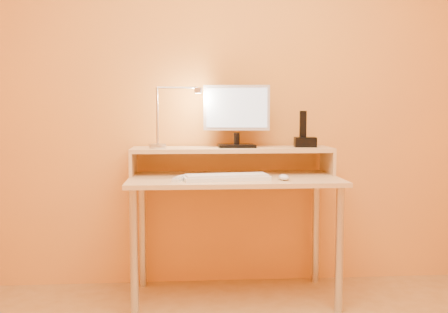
{
  "coord_description": "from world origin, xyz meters",
  "views": [
    {
      "loc": [
        -0.27,
        -1.67,
        1.09
      ],
      "look_at": [
        -0.06,
        1.13,
        0.84
      ],
      "focal_mm": 40.24,
      "sensor_mm": 36.0,
      "label": 1
    }
  ],
  "objects": [
    {
      "name": "phone_dock",
      "position": [
        0.45,
        1.33,
        0.91
      ],
      "size": [
        0.14,
        0.11,
        0.06
      ],
      "primitive_type": "cube",
      "rotation": [
        0.0,
        0.0,
        -0.1
      ],
      "color": "black",
      "rests_on": "desk_shelf"
    },
    {
      "name": "lamp_head",
      "position": [
        -0.2,
        1.3,
        1.22
      ],
      "size": [
        0.04,
        0.04,
        0.03
      ],
      "primitive_type": "cylinder",
      "color": "silver",
      "rests_on": "lamp_arm"
    },
    {
      "name": "monitor_screen",
      "position": [
        0.03,
        1.32,
        1.12
      ],
      "size": [
        0.36,
        0.04,
        0.23
      ],
      "primitive_type": "cube",
      "rotation": [
        0.0,
        0.0,
        -0.11
      ],
      "color": "#AEC3DA",
      "rests_on": "monitor_panel"
    },
    {
      "name": "mouse",
      "position": [
        0.26,
        1.02,
        0.74
      ],
      "size": [
        0.06,
        0.1,
        0.03
      ],
      "primitive_type": "ellipsoid",
      "rotation": [
        0.0,
        0.0,
        0.1
      ],
      "color": "silver",
      "rests_on": "desk_lower"
    },
    {
      "name": "desk_leg_fl",
      "position": [
        -0.55,
        0.93,
        0.35
      ],
      "size": [
        0.04,
        0.04,
        0.69
      ],
      "primitive_type": "cylinder",
      "color": "silver",
      "rests_on": "floor"
    },
    {
      "name": "monitor_back",
      "position": [
        0.03,
        1.36,
        1.12
      ],
      "size": [
        0.36,
        0.05,
        0.23
      ],
      "primitive_type": "cube",
      "rotation": [
        0.0,
        0.0,
        -0.11
      ],
      "color": "black",
      "rests_on": "monitor_panel"
    },
    {
      "name": "shelf_riser_right",
      "position": [
        0.59,
        1.33,
        0.79
      ],
      "size": [
        0.02,
        0.3,
        0.14
      ],
      "primitive_type": "cube",
      "color": "tan",
      "rests_on": "desk_lower"
    },
    {
      "name": "wall_back",
      "position": [
        0.0,
        1.5,
        1.25
      ],
      "size": [
        3.0,
        0.04,
        2.5
      ],
      "primitive_type": "cube",
      "color": "orange",
      "rests_on": "floor"
    },
    {
      "name": "lamp_arm",
      "position": [
        -0.32,
        1.3,
        1.24
      ],
      "size": [
        0.24,
        0.01,
        0.01
      ],
      "primitive_type": "cylinder",
      "rotation": [
        0.0,
        1.57,
        0.0
      ],
      "color": "silver",
      "rests_on": "lamp_post"
    },
    {
      "name": "desk_lower",
      "position": [
        0.0,
        1.18,
        0.71
      ],
      "size": [
        1.2,
        0.6,
        0.02
      ],
      "primitive_type": "cube",
      "color": "tan",
      "rests_on": "floor"
    },
    {
      "name": "desk_leg_bl",
      "position": [
        -0.55,
        1.43,
        0.35
      ],
      "size": [
        0.04,
        0.04,
        0.69
      ],
      "primitive_type": "cylinder",
      "color": "silver",
      "rests_on": "floor"
    },
    {
      "name": "desk_leg_fr",
      "position": [
        0.55,
        0.93,
        0.35
      ],
      "size": [
        0.04,
        0.04,
        0.69
      ],
      "primitive_type": "cylinder",
      "color": "silver",
      "rests_on": "floor"
    },
    {
      "name": "monitor_foot",
      "position": [
        0.03,
        1.33,
        0.89
      ],
      "size": [
        0.22,
        0.16,
        0.02
      ],
      "primitive_type": "cube",
      "color": "black",
      "rests_on": "desk_shelf"
    },
    {
      "name": "lamp_post",
      "position": [
        -0.44,
        1.3,
        1.07
      ],
      "size": [
        0.01,
        0.01,
        0.33
      ],
      "primitive_type": "cylinder",
      "color": "silver",
      "rests_on": "lamp_base"
    },
    {
      "name": "monitor_neck",
      "position": [
        0.03,
        1.33,
        0.93
      ],
      "size": [
        0.04,
        0.04,
        0.07
      ],
      "primitive_type": "cylinder",
      "color": "black",
      "rests_on": "monitor_foot"
    },
    {
      "name": "desk_leg_br",
      "position": [
        0.55,
        1.43,
        0.35
      ],
      "size": [
        0.04,
        0.04,
        0.69
      ],
      "primitive_type": "cylinder",
      "color": "silver",
      "rests_on": "floor"
    },
    {
      "name": "monitor_panel",
      "position": [
        0.03,
        1.34,
        1.12
      ],
      "size": [
        0.4,
        0.08,
        0.27
      ],
      "primitive_type": "cube",
      "rotation": [
        0.0,
        0.0,
        -0.11
      ],
      "color": "#B7B7C0",
      "rests_on": "monitor_neck"
    },
    {
      "name": "desk_shelf",
      "position": [
        0.0,
        1.33,
        0.87
      ],
      "size": [
        1.2,
        0.3,
        0.02
      ],
      "primitive_type": "cube",
      "color": "tan",
      "rests_on": "desk_lower"
    },
    {
      "name": "keyboard",
      "position": [
        -0.05,
        1.05,
        0.73
      ],
      "size": [
        0.49,
        0.21,
        0.02
      ],
      "primitive_type": "cube",
      "rotation": [
        0.0,
        0.0,
        0.14
      ],
      "color": "silver",
      "rests_on": "desk_lower"
    },
    {
      "name": "phone_led",
      "position": [
        0.49,
        1.28,
        0.91
      ],
      "size": [
        0.01,
        0.0,
        0.04
      ],
      "primitive_type": "cube",
      "color": "#1F28ED",
      "rests_on": "phone_dock"
    },
    {
      "name": "remote_control",
      "position": [
        -0.31,
        1.05,
        0.73
      ],
      "size": [
        0.1,
        0.17,
        0.02
      ],
      "primitive_type": "cube",
      "rotation": [
        0.0,
        0.0,
        -0.35
      ],
      "color": "silver",
      "rests_on": "desk_lower"
    },
    {
      "name": "phone_handset",
      "position": [
        0.43,
        1.33,
        1.02
      ],
      "size": [
        0.04,
        0.03,
        0.16
      ],
      "primitive_type": "cube",
      "rotation": [
        0.0,
        0.0,
        -0.1
      ],
      "color": "black",
      "rests_on": "phone_dock"
    },
    {
      "name": "lamp_bulb",
      "position": [
        -0.2,
        1.3,
        1.2
      ],
      "size": [
        0.03,
        0.03,
        0.0
      ],
      "primitive_type": "cylinder",
      "color": "#FFEAC6",
      "rests_on": "lamp_head"
    },
    {
      "name": "shelf_riser_left",
      "position": [
        -0.59,
        1.33,
        0.79
      ],
      "size": [
        0.02,
        0.3,
        0.14
      ],
      "primitive_type": "cube",
      "color": "tan",
      "rests_on": "desk_lower"
    },
    {
      "name": "lamp_base",
      "position": [
        -0.44,
        1.3,
        0.89
      ],
      "size": [
        0.1,
        0.1,
        0.02
      ],
      "primitive_type": "cylinder",
      "color": "silver",
      "rests_on": "desk_shelf"
    }
  ]
}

